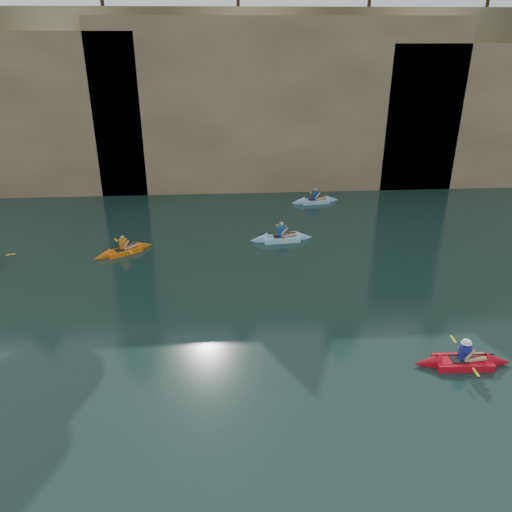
{
  "coord_description": "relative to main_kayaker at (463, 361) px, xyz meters",
  "views": [
    {
      "loc": [
        -1.94,
        -11.45,
        10.28
      ],
      "look_at": [
        -0.83,
        4.44,
        3.0
      ],
      "focal_mm": 35.0,
      "sensor_mm": 36.0,
      "label": 1
    }
  ],
  "objects": [
    {
      "name": "ground",
      "position": [
        -5.9,
        -1.7,
        -0.16
      ],
      "size": [
        160.0,
        160.0,
        0.0
      ],
      "primitive_type": "plane",
      "color": "black",
      "rests_on": "ground"
    },
    {
      "name": "main_kayaker",
      "position": [
        0.0,
        0.0,
        0.0
      ],
      "size": [
        3.32,
        2.25,
        1.22
      ],
      "rotation": [
        0.0,
        0.0,
        -0.04
      ],
      "color": "red",
      "rests_on": "ground"
    },
    {
      "name": "kayaker_ltblue_near",
      "position": [
        -4.79,
        11.14,
        0.0
      ],
      "size": [
        3.42,
        2.59,
        1.33
      ],
      "rotation": [
        0.0,
        0.0,
        0.09
      ],
      "color": "#97D2FC",
      "rests_on": "ground"
    },
    {
      "name": "sea_cave_east",
      "position": [
        4.1,
        20.25,
        2.09
      ],
      "size": [
        5.0,
        1.0,
        4.5
      ],
      "primitive_type": "cube",
      "color": "black",
      "rests_on": "ground"
    },
    {
      "name": "kayaker_orange",
      "position": [
        -12.86,
        10.09,
        -0.02
      ],
      "size": [
        3.01,
        2.26,
        1.18
      ],
      "rotation": [
        0.0,
        0.0,
        0.56
      ],
      "color": "orange",
      "rests_on": "ground"
    },
    {
      "name": "kayaker_ltblue_mid",
      "position": [
        -1.89,
        17.3,
        -0.01
      ],
      "size": [
        3.25,
        2.37,
        1.21
      ],
      "rotation": [
        0.0,
        0.0,
        0.15
      ],
      "color": "#8CC2EB",
      "rests_on": "ground"
    },
    {
      "name": "cliff_slab_center",
      "position": [
        -3.9,
        20.9,
        5.54
      ],
      "size": [
        24.0,
        2.4,
        11.4
      ],
      "primitive_type": "cube",
      "color": "#9E8260",
      "rests_on": "ground"
    },
    {
      "name": "sea_cave_center",
      "position": [
        -9.9,
        20.25,
        1.44
      ],
      "size": [
        3.5,
        1.0,
        3.2
      ],
      "primitive_type": "cube",
      "color": "black",
      "rests_on": "ground"
    },
    {
      "name": "cliff",
      "position": [
        -5.9,
        28.3,
        5.84
      ],
      "size": [
        70.0,
        16.0,
        12.0
      ],
      "primitive_type": "cube",
      "color": "tan",
      "rests_on": "ground"
    }
  ]
}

